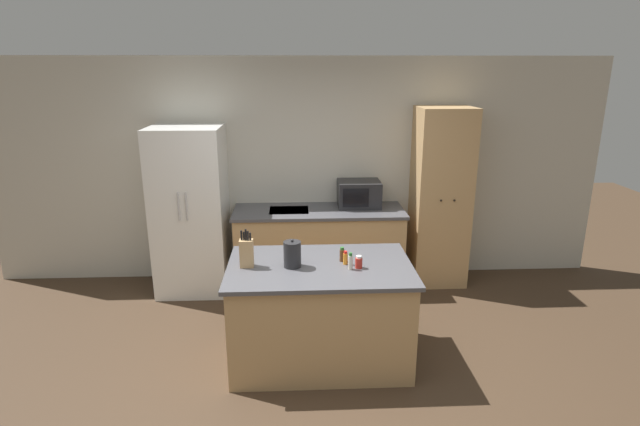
{
  "coord_description": "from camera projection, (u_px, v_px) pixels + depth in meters",
  "views": [
    {
      "loc": [
        -0.03,
        -3.46,
        2.49
      ],
      "look_at": [
        0.21,
        1.4,
        1.05
      ],
      "focal_mm": 28.0,
      "sensor_mm": 36.0,
      "label": 1
    }
  ],
  "objects": [
    {
      "name": "ground_plane",
      "position": [
        303.0,
        387.0,
        4.02
      ],
      "size": [
        14.0,
        14.0,
        0.0
      ],
      "primitive_type": "plane",
      "color": "#423021"
    },
    {
      "name": "wall_back",
      "position": [
        298.0,
        171.0,
        5.89
      ],
      "size": [
        7.2,
        0.06,
        2.6
      ],
      "color": "beige",
      "rests_on": "ground_plane"
    },
    {
      "name": "refrigerator",
      "position": [
        191.0,
        211.0,
        5.57
      ],
      "size": [
        0.78,
        0.72,
        1.87
      ],
      "color": "white",
      "rests_on": "ground_plane"
    },
    {
      "name": "back_counter",
      "position": [
        319.0,
        247.0,
        5.79
      ],
      "size": [
        1.93,
        0.69,
        0.92
      ],
      "color": "tan",
      "rests_on": "ground_plane"
    },
    {
      "name": "pantry_cabinet",
      "position": [
        440.0,
        198.0,
        5.75
      ],
      "size": [
        0.61,
        0.57,
        2.06
      ],
      "color": "tan",
      "rests_on": "ground_plane"
    },
    {
      "name": "kitchen_island",
      "position": [
        320.0,
        312.0,
        4.31
      ],
      "size": [
        1.55,
        0.99,
        0.89
      ],
      "color": "tan",
      "rests_on": "ground_plane"
    },
    {
      "name": "microwave",
      "position": [
        359.0,
        194.0,
        5.76
      ],
      "size": [
        0.48,
        0.38,
        0.3
      ],
      "color": "#232326",
      "rests_on": "back_counter"
    },
    {
      "name": "knife_block",
      "position": [
        247.0,
        253.0,
        4.11
      ],
      "size": [
        0.11,
        0.08,
        0.33
      ],
      "color": "tan",
      "rests_on": "kitchen_island"
    },
    {
      "name": "spice_bottle_tall_dark",
      "position": [
        350.0,
        262.0,
        4.07
      ],
      "size": [
        0.04,
        0.04,
        0.14
      ],
      "color": "beige",
      "rests_on": "kitchen_island"
    },
    {
      "name": "spice_bottle_short_red",
      "position": [
        359.0,
        262.0,
        4.11
      ],
      "size": [
        0.06,
        0.06,
        0.11
      ],
      "color": "#B2281E",
      "rests_on": "kitchen_island"
    },
    {
      "name": "spice_bottle_amber_oil",
      "position": [
        345.0,
        258.0,
        4.18
      ],
      "size": [
        0.04,
        0.04,
        0.12
      ],
      "color": "orange",
      "rests_on": "kitchen_island"
    },
    {
      "name": "spice_bottle_green_herb",
      "position": [
        342.0,
        255.0,
        4.24
      ],
      "size": [
        0.04,
        0.04,
        0.13
      ],
      "color": "#563319",
      "rests_on": "kitchen_island"
    },
    {
      "name": "kettle",
      "position": [
        292.0,
        254.0,
        4.12
      ],
      "size": [
        0.15,
        0.15,
        0.24
      ],
      "color": "#232326",
      "rests_on": "kitchen_island"
    }
  ]
}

